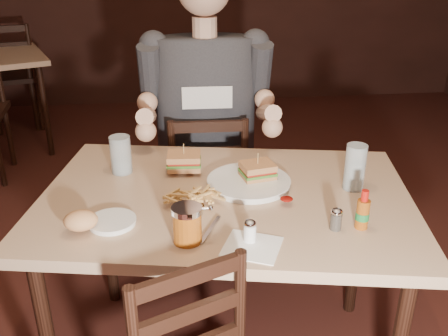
{
  "coord_description": "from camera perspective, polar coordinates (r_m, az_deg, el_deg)",
  "views": [
    {
      "loc": [
        -0.11,
        -1.7,
        1.59
      ],
      "look_at": [
        0.07,
        -0.11,
        0.85
      ],
      "focal_mm": 40.0,
      "sensor_mm": 36.0,
      "label": 1
    }
  ],
  "objects": [
    {
      "name": "room_shell",
      "position": [
        1.72,
        -2.94,
        18.4
      ],
      "size": [
        7.0,
        7.0,
        7.0
      ],
      "color": "black",
      "rests_on": "ground"
    },
    {
      "name": "main_table",
      "position": [
        1.79,
        0.18,
        -5.15
      ],
      "size": [
        1.43,
        1.08,
        0.77
      ],
      "rotation": [
        0.0,
        0.0,
        -0.18
      ],
      "color": "tan",
      "rests_on": "ground"
    },
    {
      "name": "chair_far",
      "position": [
        2.52,
        -1.95,
        -2.53
      ],
      "size": [
        0.41,
        0.45,
        0.87
      ],
      "primitive_type": null,
      "rotation": [
        0.0,
        0.0,
        3.12
      ],
      "color": "black",
      "rests_on": "ground"
    },
    {
      "name": "bg_chair_far",
      "position": [
        4.91,
        -22.95,
        9.65
      ],
      "size": [
        0.54,
        0.57,
        0.94
      ],
      "primitive_type": null,
      "rotation": [
        0.0,
        0.0,
        3.4
      ],
      "color": "black",
      "rests_on": "ground"
    },
    {
      "name": "diner",
      "position": [
        2.27,
        -2.07,
        9.2
      ],
      "size": [
        0.63,
        0.5,
        1.07
      ],
      "primitive_type": null,
      "rotation": [
        0.0,
        0.0,
        -0.02
      ],
      "color": "#2F3035",
      "rests_on": "chair_far"
    },
    {
      "name": "dinner_plate",
      "position": [
        1.82,
        2.84,
        -1.74
      ],
      "size": [
        0.34,
        0.34,
        0.02
      ],
      "primitive_type": "cylinder",
      "rotation": [
        0.0,
        0.0,
        -0.18
      ],
      "color": "white",
      "rests_on": "main_table"
    },
    {
      "name": "sandwich_left",
      "position": [
        1.9,
        -4.61,
        1.44
      ],
      "size": [
        0.13,
        0.11,
        0.1
      ],
      "primitive_type": null,
      "rotation": [
        0.0,
        0.0,
        -0.07
      ],
      "color": "tan",
      "rests_on": "dinner_plate"
    },
    {
      "name": "sandwich_right",
      "position": [
        1.82,
        3.87,
        0.25
      ],
      "size": [
        0.13,
        0.12,
        0.1
      ],
      "primitive_type": null,
      "rotation": [
        0.0,
        0.0,
        0.21
      ],
      "color": "tan",
      "rests_on": "dinner_plate"
    },
    {
      "name": "fries_pile",
      "position": [
        1.68,
        -3.56,
        -3.08
      ],
      "size": [
        0.25,
        0.2,
        0.04
      ],
      "primitive_type": null,
      "rotation": [
        0.0,
        0.0,
        -0.18
      ],
      "color": "#E6B76F",
      "rests_on": "dinner_plate"
    },
    {
      "name": "ketchup_dollop",
      "position": [
        1.69,
        7.15,
        -3.51
      ],
      "size": [
        0.05,
        0.05,
        0.01
      ],
      "primitive_type": "ellipsoid",
      "rotation": [
        0.0,
        0.0,
        -0.18
      ],
      "color": "maroon",
      "rests_on": "dinner_plate"
    },
    {
      "name": "glass_left",
      "position": [
        1.93,
        -11.71,
        1.5
      ],
      "size": [
        0.09,
        0.09,
        0.15
      ],
      "primitive_type": "cylinder",
      "rotation": [
        0.0,
        0.0,
        -0.18
      ],
      "color": "silver",
      "rests_on": "main_table"
    },
    {
      "name": "glass_right",
      "position": [
        1.82,
        14.75,
        0.09
      ],
      "size": [
        0.09,
        0.09,
        0.17
      ],
      "primitive_type": "cylinder",
      "rotation": [
        0.0,
        0.0,
        -0.18
      ],
      "color": "silver",
      "rests_on": "main_table"
    },
    {
      "name": "hot_sauce",
      "position": [
        1.59,
        15.61,
        -4.57
      ],
      "size": [
        0.05,
        0.05,
        0.13
      ],
      "primitive_type": null,
      "rotation": [
        0.0,
        0.0,
        -0.18
      ],
      "color": "#8E4410",
      "rests_on": "main_table"
    },
    {
      "name": "salt_shaker",
      "position": [
        1.48,
        2.98,
        -7.27
      ],
      "size": [
        0.04,
        0.04,
        0.07
      ],
      "primitive_type": null,
      "rotation": [
        0.0,
        0.0,
        -0.18
      ],
      "color": "white",
      "rests_on": "main_table"
    },
    {
      "name": "pepper_shaker",
      "position": [
        1.58,
        12.7,
        -5.78
      ],
      "size": [
        0.04,
        0.04,
        0.07
      ],
      "primitive_type": null,
      "rotation": [
        0.0,
        0.0,
        -0.18
      ],
      "color": "#38332D",
      "rests_on": "main_table"
    },
    {
      "name": "syrup_dispenser",
      "position": [
        1.47,
        -4.24,
        -6.44
      ],
      "size": [
        0.11,
        0.11,
        0.12
      ],
      "primitive_type": null,
      "rotation": [
        0.0,
        0.0,
        -0.18
      ],
      "color": "#8E4410",
      "rests_on": "main_table"
    },
    {
      "name": "napkin",
      "position": [
        1.48,
        3.22,
        -8.94
      ],
      "size": [
        0.21,
        0.2,
        0.0
      ],
      "primitive_type": "cube",
      "rotation": [
        0.0,
        0.0,
        -0.41
      ],
      "color": "white",
      "rests_on": "main_table"
    },
    {
      "name": "knife",
      "position": [
        1.59,
        -2.95,
        -6.08
      ],
      "size": [
        0.06,
        0.21,
        0.01
      ],
      "primitive_type": "cube",
      "rotation": [
        0.0,
        0.0,
        -0.21
      ],
      "color": "silver",
      "rests_on": "napkin"
    },
    {
      "name": "fork",
      "position": [
        1.54,
        -1.59,
        -7.02
      ],
      "size": [
        0.08,
        0.15,
        0.01
      ],
      "primitive_type": "cube",
      "rotation": [
        0.0,
        0.0,
        -0.45
      ],
      "color": "silver",
      "rests_on": "napkin"
    },
    {
      "name": "side_plate",
      "position": [
        1.62,
        -12.64,
        -6.1
      ],
      "size": [
        0.17,
        0.17,
        0.01
      ],
      "primitive_type": "cylinder",
      "rotation": [
        0.0,
        0.0,
        -0.18
      ],
      "color": "white",
      "rests_on": "main_table"
    },
    {
      "name": "bread_roll",
      "position": [
        1.58,
        -16.05,
        -5.78
      ],
      "size": [
        0.12,
        0.1,
        0.06
      ],
      "primitive_type": "ellipsoid",
      "rotation": [
        0.0,
        0.0,
        -0.18
      ],
      "color": "tan",
      "rests_on": "side_plate"
    }
  ]
}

